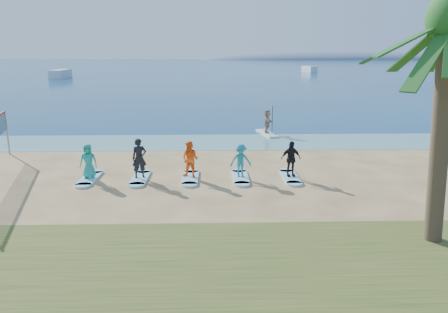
{
  "coord_description": "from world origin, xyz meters",
  "views": [
    {
      "loc": [
        0.45,
        -16.79,
        5.64
      ],
      "look_at": [
        1.01,
        2.0,
        1.1
      ],
      "focal_mm": 35.0,
      "sensor_mm": 36.0,
      "label": 1
    }
  ],
  "objects_px": {
    "boat_offshore_b": "(309,72)",
    "surfboard_4": "(290,177)",
    "paddleboard": "(267,133)",
    "student_1": "(139,158)",
    "boat_offshore_a": "(61,78)",
    "surfboard_3": "(240,177)",
    "student_0": "(88,161)",
    "paddleboarder": "(267,121)",
    "surfboard_2": "(191,178)",
    "student_4": "(291,159)",
    "student_3": "(241,160)",
    "surfboard_1": "(140,178)",
    "surfboard_0": "(90,179)",
    "student_2": "(190,159)"
  },
  "relations": [
    {
      "from": "paddleboarder",
      "to": "surfboard_2",
      "type": "xyz_separation_m",
      "value": [
        -4.85,
        -10.79,
        -0.88
      ]
    },
    {
      "from": "student_4",
      "to": "surfboard_4",
      "type": "bearing_deg",
      "value": 0.0
    },
    {
      "from": "boat_offshore_a",
      "to": "student_3",
      "type": "height_order",
      "value": "student_3"
    },
    {
      "from": "surfboard_0",
      "to": "boat_offshore_b",
      "type": "bearing_deg",
      "value": 72.34
    },
    {
      "from": "paddleboarder",
      "to": "surfboard_3",
      "type": "distance_m",
      "value": 11.13
    },
    {
      "from": "boat_offshore_a",
      "to": "boat_offshore_b",
      "type": "bearing_deg",
      "value": 21.94
    },
    {
      "from": "surfboard_4",
      "to": "student_1",
      "type": "bearing_deg",
      "value": 180.0
    },
    {
      "from": "boat_offshore_b",
      "to": "surfboard_4",
      "type": "relative_size",
      "value": 2.4
    },
    {
      "from": "paddleboard",
      "to": "surfboard_0",
      "type": "height_order",
      "value": "paddleboard"
    },
    {
      "from": "surfboard_1",
      "to": "surfboard_3",
      "type": "height_order",
      "value": "same"
    },
    {
      "from": "boat_offshore_a",
      "to": "student_4",
      "type": "relative_size",
      "value": 5.07
    },
    {
      "from": "surfboard_3",
      "to": "student_0",
      "type": "bearing_deg",
      "value": 180.0
    },
    {
      "from": "surfboard_0",
      "to": "surfboard_3",
      "type": "relative_size",
      "value": 1.0
    },
    {
      "from": "paddleboarder",
      "to": "student_1",
      "type": "relative_size",
      "value": 0.9
    },
    {
      "from": "student_1",
      "to": "surfboard_4",
      "type": "bearing_deg",
      "value": -18.38
    },
    {
      "from": "paddleboarder",
      "to": "boat_offshore_b",
      "type": "height_order",
      "value": "paddleboarder"
    },
    {
      "from": "paddleboarder",
      "to": "boat_offshore_a",
      "type": "relative_size",
      "value": 0.19
    },
    {
      "from": "student_1",
      "to": "boat_offshore_a",
      "type": "bearing_deg",
      "value": 92.27
    },
    {
      "from": "paddleboard",
      "to": "student_2",
      "type": "distance_m",
      "value": 11.86
    },
    {
      "from": "boat_offshore_a",
      "to": "surfboard_3",
      "type": "xyz_separation_m",
      "value": [
        33.75,
        -77.45,
        0.04
      ]
    },
    {
      "from": "surfboard_2",
      "to": "surfboard_3",
      "type": "bearing_deg",
      "value": 0.0
    },
    {
      "from": "paddleboarder",
      "to": "student_3",
      "type": "distance_m",
      "value": 11.1
    },
    {
      "from": "boat_offshore_a",
      "to": "student_1",
      "type": "relative_size",
      "value": 4.63
    },
    {
      "from": "student_4",
      "to": "student_0",
      "type": "bearing_deg",
      "value": 168.61
    },
    {
      "from": "surfboard_2",
      "to": "surfboard_0",
      "type": "bearing_deg",
      "value": 180.0
    },
    {
      "from": "surfboard_3",
      "to": "surfboard_4",
      "type": "height_order",
      "value": "same"
    },
    {
      "from": "student_0",
      "to": "student_1",
      "type": "distance_m",
      "value": 2.28
    },
    {
      "from": "student_3",
      "to": "student_2",
      "type": "bearing_deg",
      "value": 173.81
    },
    {
      "from": "surfboard_4",
      "to": "student_4",
      "type": "bearing_deg",
      "value": 0.0
    },
    {
      "from": "surfboard_2",
      "to": "student_4",
      "type": "distance_m",
      "value": 4.63
    },
    {
      "from": "surfboard_4",
      "to": "student_3",
      "type": "bearing_deg",
      "value": 180.0
    },
    {
      "from": "boat_offshore_b",
      "to": "surfboard_3",
      "type": "bearing_deg",
      "value": -120.65
    },
    {
      "from": "student_0",
      "to": "surfboard_4",
      "type": "relative_size",
      "value": 0.7
    },
    {
      "from": "paddleboard",
      "to": "student_1",
      "type": "height_order",
      "value": "student_1"
    },
    {
      "from": "paddleboard",
      "to": "paddleboarder",
      "type": "distance_m",
      "value": 0.86
    },
    {
      "from": "surfboard_1",
      "to": "student_1",
      "type": "relative_size",
      "value": 1.24
    },
    {
      "from": "paddleboarder",
      "to": "student_4",
      "type": "height_order",
      "value": "paddleboarder"
    },
    {
      "from": "boat_offshore_b",
      "to": "surfboard_1",
      "type": "bearing_deg",
      "value": -123.02
    },
    {
      "from": "boat_offshore_b",
      "to": "surfboard_4",
      "type": "height_order",
      "value": "boat_offshore_b"
    },
    {
      "from": "surfboard_0",
      "to": "surfboard_3",
      "type": "xyz_separation_m",
      "value": [
        6.83,
        0.0,
        0.0
      ]
    },
    {
      "from": "paddleboard",
      "to": "boat_offshore_b",
      "type": "height_order",
      "value": "boat_offshore_b"
    },
    {
      "from": "student_1",
      "to": "surfboard_3",
      "type": "bearing_deg",
      "value": -18.38
    },
    {
      "from": "student_2",
      "to": "student_3",
      "type": "height_order",
      "value": "student_2"
    },
    {
      "from": "surfboard_1",
      "to": "student_1",
      "type": "xyz_separation_m",
      "value": [
        0.0,
        0.0,
        0.93
      ]
    },
    {
      "from": "boat_offshore_a",
      "to": "surfboard_2",
      "type": "distance_m",
      "value": 83.6
    },
    {
      "from": "paddleboarder",
      "to": "student_4",
      "type": "distance_m",
      "value": 10.8
    },
    {
      "from": "student_2",
      "to": "surfboard_3",
      "type": "height_order",
      "value": "student_2"
    },
    {
      "from": "surfboard_1",
      "to": "student_3",
      "type": "height_order",
      "value": "student_3"
    },
    {
      "from": "surfboard_4",
      "to": "surfboard_3",
      "type": "bearing_deg",
      "value": 180.0
    },
    {
      "from": "boat_offshore_b",
      "to": "surfboard_4",
      "type": "bearing_deg",
      "value": -119.45
    }
  ]
}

